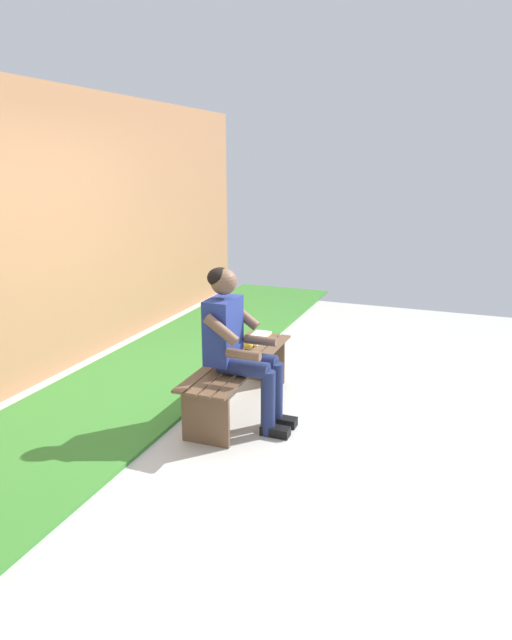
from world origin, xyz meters
The scene contains 6 objects.
ground_plane centered at (1.07, 1.00, -0.02)m, with size 10.00×7.00×0.04m, color #B2B2AD.
grass_strip centered at (0.00, -1.08, 0.01)m, with size 9.00×1.44×0.03m, color #387A2D.
bench_near centered at (0.00, 0.00, 0.33)m, with size 1.56×0.43×0.44m.
person_seated centered at (0.26, 0.10, 0.68)m, with size 0.50×0.69×1.25m.
apple centered at (-0.25, -0.02, 0.48)m, with size 0.08×0.08×0.08m, color gold.
book_open centered at (-0.56, -0.06, 0.45)m, with size 0.41×0.16×0.02m.
Camera 1 is at (4.00, 1.69, 2.00)m, focal length 31.49 mm.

